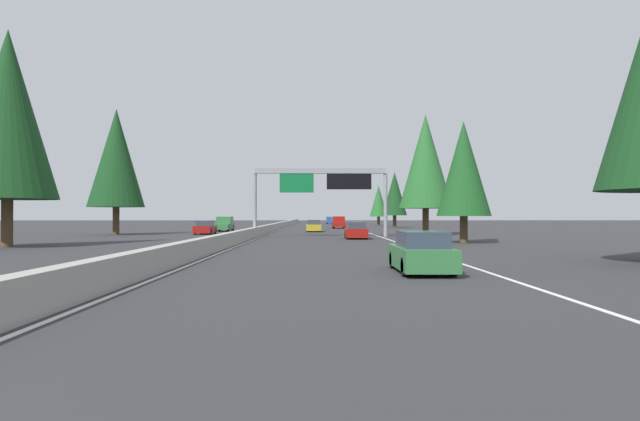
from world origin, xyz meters
TOP-DOWN VIEW (x-y plane):
  - ground_plane at (60.00, 0.00)m, footprint 320.00×320.00m
  - median_barrier at (80.00, 0.30)m, footprint 180.00×0.56m
  - shoulder_stripe_right at (70.00, -11.52)m, footprint 160.00×0.16m
  - shoulder_stripe_median at (70.00, -0.25)m, footprint 160.00×0.16m
  - sign_gantry_overhead at (47.83, -6.04)m, footprint 0.50×12.68m
  - sedan_far_left at (15.73, -9.16)m, footprint 4.40×1.80m
  - sedan_near_right at (43.83, -8.91)m, footprint 4.40×1.80m
  - sedan_far_center at (64.13, -5.22)m, footprint 4.40×1.80m
  - pickup_near_center at (82.60, -9.10)m, footprint 5.60×2.00m
  - minivan_mid_left at (127.21, -9.04)m, footprint 5.00×1.95m
  - oncoming_near at (55.54, 6.50)m, footprint 4.40×1.80m
  - oncoming_far at (66.58, 6.28)m, footprint 5.60×2.00m
  - conifer_right_near at (36.52, -16.34)m, footprint 3.96×3.96m
  - conifer_right_mid at (53.43, -16.93)m, footprint 5.54×5.54m
  - conifer_right_far at (86.85, -18.53)m, footprint 4.05×4.05m
  - conifer_right_distant at (106.00, -18.09)m, footprint 3.55×3.55m
  - conifer_left_foreground at (31.30, 14.25)m, footprint 6.14×6.14m
  - conifer_left_near at (53.74, 15.45)m, footprint 5.81×5.81m

SIDE VIEW (x-z plane):
  - ground_plane at x=60.00m, z-range 0.00..0.00m
  - shoulder_stripe_right at x=70.00m, z-range 0.00..0.01m
  - shoulder_stripe_median at x=70.00m, z-range 0.00..0.01m
  - median_barrier at x=80.00m, z-range 0.00..0.90m
  - sedan_far_left at x=15.73m, z-range -0.05..1.42m
  - sedan_near_right at x=43.83m, z-range -0.05..1.42m
  - sedan_far_center at x=64.13m, z-range -0.05..1.42m
  - oncoming_near at x=55.54m, z-range -0.05..1.42m
  - pickup_near_center at x=82.60m, z-range -0.02..1.84m
  - oncoming_far at x=66.58m, z-range -0.02..1.84m
  - minivan_mid_left at x=127.21m, z-range 0.11..1.80m
  - conifer_right_distant at x=106.00m, z-range 0.86..8.93m
  - sign_gantry_overhead at x=47.83m, z-range 1.92..8.39m
  - conifer_right_near at x=36.52m, z-range 0.96..9.97m
  - conifer_right_far at x=86.85m, z-range 0.99..10.19m
  - conifer_right_mid at x=53.43m, z-range 1.36..13.95m
  - conifer_left_near at x=53.74m, z-range 1.43..14.63m
  - conifer_left_foreground at x=31.30m, z-range 1.51..15.47m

